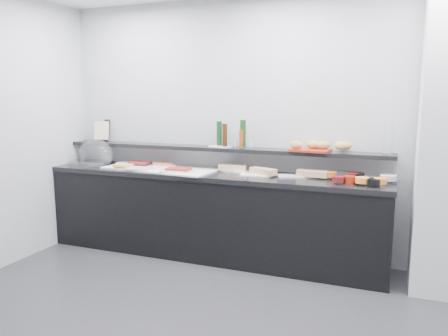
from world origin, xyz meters
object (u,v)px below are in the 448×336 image
(condiment_tray, at_px, (220,146))
(carafe, at_px, (388,138))
(cloche_base, at_px, (90,162))
(bread_tray, at_px, (310,150))
(sandwich_plate_mid, at_px, (256,175))
(framed_print, at_px, (103,130))

(condiment_tray, height_order, carafe, carafe)
(condiment_tray, bearing_deg, cloche_base, -155.17)
(cloche_base, xyz_separation_m, carafe, (3.24, 0.16, 0.38))
(condiment_tray, bearing_deg, bread_tray, 17.87)
(cloche_base, relative_size, bread_tray, 1.10)
(sandwich_plate_mid, xyz_separation_m, condiment_tray, (-0.46, 0.19, 0.25))
(framed_print, bearing_deg, sandwich_plate_mid, 15.23)
(sandwich_plate_mid, relative_size, carafe, 1.01)
(cloche_base, relative_size, sandwich_plate_mid, 1.32)
(sandwich_plate_mid, xyz_separation_m, bread_tray, (0.50, 0.17, 0.25))
(bread_tray, distance_m, carafe, 0.72)
(condiment_tray, distance_m, carafe, 1.67)
(carafe, bearing_deg, sandwich_plate_mid, -170.90)
(bread_tray, bearing_deg, sandwich_plate_mid, -156.06)
(framed_print, distance_m, condiment_tray, 1.59)
(framed_print, xyz_separation_m, carafe, (3.24, -0.12, 0.02))
(sandwich_plate_mid, distance_m, condiment_tray, 0.55)
(framed_print, relative_size, condiment_tray, 1.15)
(cloche_base, height_order, sandwich_plate_mid, cloche_base)
(bread_tray, relative_size, carafe, 1.22)
(bread_tray, bearing_deg, carafe, 7.73)
(cloche_base, distance_m, condiment_tray, 1.61)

